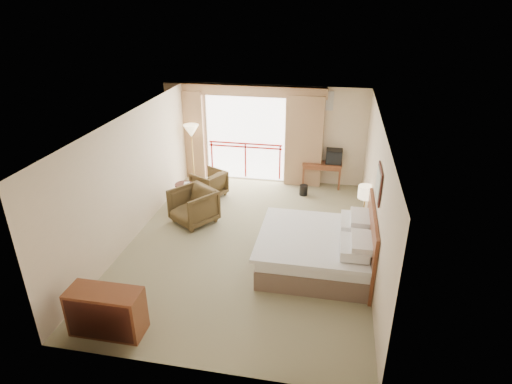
% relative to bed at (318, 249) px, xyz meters
% --- Properties ---
extents(floor, '(7.00, 7.00, 0.00)m').
position_rel_bed_xyz_m(floor, '(-1.50, 0.60, -0.38)').
color(floor, gray).
rests_on(floor, ground).
extents(ceiling, '(7.00, 7.00, 0.00)m').
position_rel_bed_xyz_m(ceiling, '(-1.50, 0.60, 2.32)').
color(ceiling, white).
rests_on(ceiling, wall_back).
extents(wall_back, '(5.00, 0.00, 5.00)m').
position_rel_bed_xyz_m(wall_back, '(-1.50, 4.10, 0.97)').
color(wall_back, beige).
rests_on(wall_back, ground).
extents(wall_front, '(5.00, 0.00, 5.00)m').
position_rel_bed_xyz_m(wall_front, '(-1.50, -2.90, 0.97)').
color(wall_front, beige).
rests_on(wall_front, ground).
extents(wall_left, '(0.00, 7.00, 7.00)m').
position_rel_bed_xyz_m(wall_left, '(-4.00, 0.60, 0.97)').
color(wall_left, beige).
rests_on(wall_left, ground).
extents(wall_right, '(0.00, 7.00, 7.00)m').
position_rel_bed_xyz_m(wall_right, '(1.00, 0.60, 0.97)').
color(wall_right, beige).
rests_on(wall_right, ground).
extents(balcony_door, '(2.40, 0.00, 2.40)m').
position_rel_bed_xyz_m(balcony_door, '(-2.30, 4.08, 0.82)').
color(balcony_door, white).
rests_on(balcony_door, wall_back).
extents(balcony_railing, '(2.09, 0.03, 1.02)m').
position_rel_bed_xyz_m(balcony_railing, '(-2.30, 4.06, 0.44)').
color(balcony_railing, '#B3170F').
rests_on(balcony_railing, wall_back).
extents(curtain_left, '(1.00, 0.26, 2.50)m').
position_rel_bed_xyz_m(curtain_left, '(-3.95, 3.95, 0.87)').
color(curtain_left, '#916848').
rests_on(curtain_left, wall_back).
extents(curtain_right, '(1.00, 0.26, 2.50)m').
position_rel_bed_xyz_m(curtain_right, '(-0.65, 3.95, 0.87)').
color(curtain_right, '#916848').
rests_on(curtain_right, wall_back).
extents(valance, '(4.40, 0.22, 0.28)m').
position_rel_bed_xyz_m(valance, '(-2.30, 3.98, 2.17)').
color(valance, '#916848').
rests_on(valance, wall_back).
extents(hvac_vent, '(0.50, 0.04, 0.50)m').
position_rel_bed_xyz_m(hvac_vent, '(-0.20, 4.07, 1.97)').
color(hvac_vent, silver).
rests_on(hvac_vent, wall_back).
extents(bed, '(2.13, 2.06, 0.97)m').
position_rel_bed_xyz_m(bed, '(0.00, 0.00, 0.00)').
color(bed, brown).
rests_on(bed, floor).
extents(headboard, '(0.06, 2.10, 1.30)m').
position_rel_bed_xyz_m(headboard, '(0.96, 0.00, 0.27)').
color(headboard, brown).
rests_on(headboard, wall_right).
extents(framed_art, '(0.04, 0.72, 0.60)m').
position_rel_bed_xyz_m(framed_art, '(0.97, 0.00, 1.47)').
color(framed_art, black).
rests_on(framed_art, wall_right).
extents(nightstand, '(0.42, 0.50, 0.57)m').
position_rel_bed_xyz_m(nightstand, '(0.90, 1.36, -0.09)').
color(nightstand, brown).
rests_on(nightstand, floor).
extents(table_lamp, '(0.33, 0.33, 0.58)m').
position_rel_bed_xyz_m(table_lamp, '(0.90, 1.41, 0.65)').
color(table_lamp, tan).
rests_on(table_lamp, nightstand).
extents(phone, '(0.23, 0.20, 0.09)m').
position_rel_bed_xyz_m(phone, '(0.85, 1.21, 0.24)').
color(phone, black).
rests_on(phone, nightstand).
extents(desk, '(1.06, 0.51, 0.69)m').
position_rel_bed_xyz_m(desk, '(-0.12, 3.98, 0.16)').
color(desk, brown).
rests_on(desk, floor).
extents(tv, '(0.43, 0.34, 0.39)m').
position_rel_bed_xyz_m(tv, '(0.18, 3.92, 0.51)').
color(tv, black).
rests_on(tv, desk).
extents(coffee_maker, '(0.15, 0.15, 0.29)m').
position_rel_bed_xyz_m(coffee_maker, '(-0.47, 3.93, 0.46)').
color(coffee_maker, black).
rests_on(coffee_maker, desk).
extents(cup, '(0.07, 0.07, 0.09)m').
position_rel_bed_xyz_m(cup, '(-0.32, 3.88, 0.36)').
color(cup, white).
rests_on(cup, desk).
extents(wastebasket, '(0.28, 0.28, 0.28)m').
position_rel_bed_xyz_m(wastebasket, '(-0.54, 3.23, -0.24)').
color(wastebasket, black).
rests_on(wastebasket, floor).
extents(armchair_far, '(1.01, 1.00, 0.69)m').
position_rel_bed_xyz_m(armchair_far, '(-2.99, 2.72, -0.38)').
color(armchair_far, '#43321A').
rests_on(armchair_far, floor).
extents(armchair_near, '(1.25, 1.25, 0.83)m').
position_rel_bed_xyz_m(armchair_near, '(-2.93, 1.26, -0.38)').
color(armchair_near, '#43321A').
rests_on(armchair_near, floor).
extents(side_table, '(0.46, 0.46, 0.50)m').
position_rel_bed_xyz_m(side_table, '(-3.50, 2.25, -0.04)').
color(side_table, black).
rests_on(side_table, floor).
extents(book, '(0.19, 0.23, 0.02)m').
position_rel_bed_xyz_m(book, '(-3.50, 2.25, 0.12)').
color(book, white).
rests_on(book, side_table).
extents(floor_lamp, '(0.42, 0.42, 1.65)m').
position_rel_bed_xyz_m(floor_lamp, '(-3.69, 3.57, 1.05)').
color(floor_lamp, tan).
rests_on(floor_lamp, floor).
extents(dresser, '(1.15, 0.49, 0.77)m').
position_rel_bed_xyz_m(dresser, '(-3.13, -2.42, 0.01)').
color(dresser, brown).
rests_on(dresser, floor).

